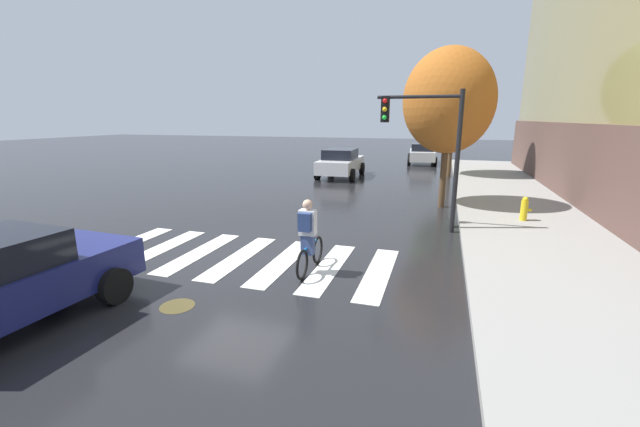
{
  "coord_description": "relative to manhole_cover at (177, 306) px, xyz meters",
  "views": [
    {
      "loc": [
        4.86,
        -8.36,
        3.41
      ],
      "look_at": [
        2.18,
        0.28,
        1.21
      ],
      "focal_mm": 22.23,
      "sensor_mm": 36.0,
      "label": 1
    }
  ],
  "objects": [
    {
      "name": "ground_plane",
      "position": [
        -0.33,
        2.71,
        -0.0
      ],
      "size": [
        120.0,
        120.0,
        0.0
      ],
      "primitive_type": "plane",
      "color": "black"
    },
    {
      "name": "sedan_far",
      "position": [
        2.97,
        25.41,
        0.78
      ],
      "size": [
        2.35,
        4.54,
        1.53
      ],
      "color": "silver",
      "rests_on": "ground"
    },
    {
      "name": "street_tree_mid",
      "position": [
        4.9,
        18.93,
        4.84
      ],
      "size": [
        4.03,
        4.03,
        7.17
      ],
      "color": "#4C3823",
      "rests_on": "ground"
    },
    {
      "name": "crosswalk_stripes",
      "position": [
        -0.18,
        2.71,
        0.0
      ],
      "size": [
        7.53,
        3.25,
        0.01
      ],
      "color": "silver",
      "rests_on": "ground"
    },
    {
      "name": "fire_hydrant",
      "position": [
        7.16,
        8.25,
        0.53
      ],
      "size": [
        0.33,
        0.22,
        0.78
      ],
      "color": "gold",
      "rests_on": "sidewalk"
    },
    {
      "name": "manhole_cover",
      "position": [
        0.0,
        0.0,
        0.0
      ],
      "size": [
        0.64,
        0.64,
        0.01
      ],
      "primitive_type": "cylinder",
      "color": "#473D1E",
      "rests_on": "ground"
    },
    {
      "name": "cyclist",
      "position": [
        1.8,
        2.29,
        0.84
      ],
      "size": [
        0.36,
        1.71,
        1.69
      ],
      "color": "black",
      "rests_on": "ground"
    },
    {
      "name": "traffic_light_near",
      "position": [
        4.1,
        6.64,
        2.86
      ],
      "size": [
        2.47,
        0.28,
        4.2
      ],
      "color": "black",
      "rests_on": "ground"
    },
    {
      "name": "sedan_mid",
      "position": [
        -1.2,
        16.95,
        0.84
      ],
      "size": [
        2.3,
        4.78,
        1.64
      ],
      "color": "silver",
      "rests_on": "ground"
    },
    {
      "name": "street_tree_near",
      "position": [
        4.58,
        10.22,
        4.0
      ],
      "size": [
        3.33,
        3.33,
        5.92
      ],
      "color": "#4C3823",
      "rests_on": "ground"
    }
  ]
}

